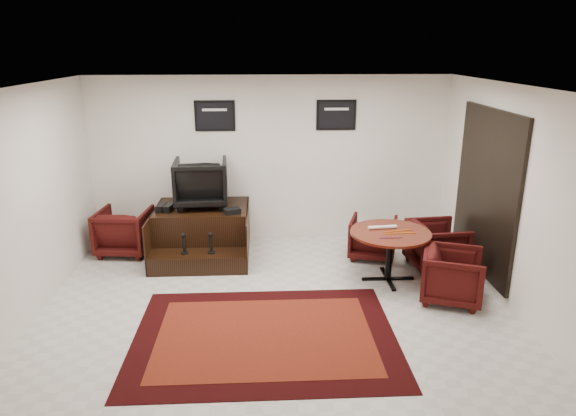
% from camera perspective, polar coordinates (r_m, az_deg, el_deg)
% --- Properties ---
extents(ground, '(6.00, 6.00, 0.00)m').
position_cam_1_polar(ground, '(6.84, -1.46, -10.73)').
color(ground, beige).
rests_on(ground, ground).
extents(room_shell, '(6.02, 5.02, 2.81)m').
position_cam_1_polar(room_shell, '(6.34, 2.08, 4.26)').
color(room_shell, white).
rests_on(room_shell, ground).
extents(area_rug, '(3.05, 2.29, 0.01)m').
position_cam_1_polar(area_rug, '(6.18, -2.58, -14.03)').
color(area_rug, black).
rests_on(area_rug, ground).
extents(shine_podium, '(1.49, 1.54, 0.77)m').
position_cam_1_polar(shine_podium, '(8.42, -9.48, -2.73)').
color(shine_podium, black).
rests_on(shine_podium, ground).
extents(shine_chair, '(0.87, 0.82, 0.85)m').
position_cam_1_polar(shine_chair, '(8.32, -9.66, 3.06)').
color(shine_chair, black).
rests_on(shine_chair, shine_podium).
extents(shoes_pair, '(0.27, 0.32, 0.11)m').
position_cam_1_polar(shoes_pair, '(8.27, -13.48, 0.06)').
color(shoes_pair, black).
rests_on(shoes_pair, shine_podium).
extents(polish_kit, '(0.28, 0.24, 0.08)m').
position_cam_1_polar(polish_kit, '(7.96, -6.24, -0.33)').
color(polish_kit, black).
rests_on(polish_kit, shine_podium).
extents(umbrella_black, '(0.29, 0.11, 0.79)m').
position_cam_1_polar(umbrella_black, '(8.35, -15.61, -3.05)').
color(umbrella_black, black).
rests_on(umbrella_black, ground).
extents(umbrella_hooked, '(0.30, 0.11, 0.80)m').
position_cam_1_polar(umbrella_hooked, '(8.62, -15.04, -2.32)').
color(umbrella_hooked, black).
rests_on(umbrella_hooked, ground).
extents(armchair_side, '(0.87, 0.83, 0.82)m').
position_cam_1_polar(armchair_side, '(8.73, -17.72, -2.23)').
color(armchair_side, black).
rests_on(armchair_side, ground).
extents(meeting_table, '(1.13, 1.13, 0.74)m').
position_cam_1_polar(meeting_table, '(7.41, 11.30, -3.26)').
color(meeting_table, '#48110A').
rests_on(meeting_table, ground).
extents(table_chair_back, '(0.87, 0.84, 0.72)m').
position_cam_1_polar(table_chair_back, '(8.27, 9.42, -3.07)').
color(table_chair_back, black).
rests_on(table_chair_back, ground).
extents(table_chair_window, '(0.79, 0.83, 0.79)m').
position_cam_1_polar(table_chair_window, '(8.09, 16.23, -3.78)').
color(table_chair_window, black).
rests_on(table_chair_window, ground).
extents(table_chair_corner, '(0.92, 0.95, 0.77)m').
position_cam_1_polar(table_chair_corner, '(7.13, 17.83, -6.94)').
color(table_chair_corner, black).
rests_on(table_chair_corner, ground).
extents(paper_roll, '(0.42, 0.09, 0.05)m').
position_cam_1_polar(paper_roll, '(7.46, 10.45, -2.11)').
color(paper_roll, white).
rests_on(paper_roll, meeting_table).
extents(table_clutter, '(0.57, 0.34, 0.01)m').
position_cam_1_polar(table_clutter, '(7.33, 12.16, -2.75)').
color(table_clutter, '#D1650B').
rests_on(table_clutter, meeting_table).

